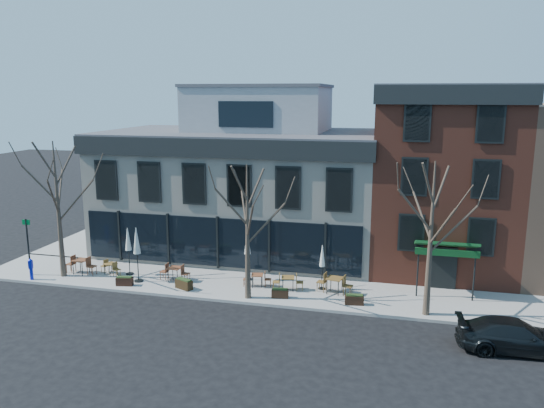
% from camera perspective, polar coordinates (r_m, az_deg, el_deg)
% --- Properties ---
extents(ground, '(120.00, 120.00, 0.00)m').
position_cam_1_polar(ground, '(32.69, -5.75, -7.29)').
color(ground, black).
rests_on(ground, ground).
extents(sidewalk_front, '(33.50, 4.70, 0.15)m').
position_cam_1_polar(sidewalk_front, '(29.82, -1.17, -8.99)').
color(sidewalk_front, gray).
rests_on(sidewalk_front, ground).
extents(sidewalk_side, '(4.50, 12.00, 0.15)m').
position_cam_1_polar(sidewalk_side, '(42.59, -17.45, -3.14)').
color(sidewalk_side, gray).
rests_on(sidewalk_side, ground).
extents(corner_building, '(18.39, 10.39, 11.10)m').
position_cam_1_polar(corner_building, '(36.19, -3.13, 2.34)').
color(corner_building, beige).
rests_on(corner_building, ground).
extents(red_brick_building, '(8.20, 11.78, 11.18)m').
position_cam_1_polar(red_brick_building, '(34.53, 17.83, 2.87)').
color(red_brick_building, brown).
rests_on(red_brick_building, ground).
extents(tree_corner, '(3.93, 3.98, 7.92)m').
position_cam_1_polar(tree_corner, '(32.71, -22.00, -0.37)').
color(tree_corner, '#382B21').
rests_on(tree_corner, sidewalk_front).
extents(tree_mid, '(3.50, 3.55, 7.04)m').
position_cam_1_polar(tree_mid, '(27.14, -2.64, -2.86)').
color(tree_mid, '#382B21').
rests_on(tree_mid, sidewalk_front).
extents(tree_right, '(3.72, 3.77, 7.48)m').
position_cam_1_polar(tree_right, '(26.09, 16.72, -3.45)').
color(tree_right, '#382B21').
rests_on(tree_right, sidewalk_front).
extents(sign_pole, '(0.50, 0.10, 3.40)m').
position_cam_1_polar(sign_pole, '(34.17, -24.76, -3.86)').
color(sign_pole, black).
rests_on(sign_pole, sidewalk_front).
extents(parked_sedan, '(4.82, 2.23, 1.36)m').
position_cam_1_polar(parked_sedan, '(25.09, 24.64, -12.76)').
color(parked_sedan, black).
rests_on(parked_sedan, ground).
extents(call_box, '(0.25, 0.25, 1.26)m').
position_cam_1_polar(call_box, '(33.62, -24.50, -6.32)').
color(call_box, '#0D18AC').
rests_on(call_box, sidewalk_front).
extents(cafe_set_0, '(2.02, 0.86, 1.05)m').
position_cam_1_polar(cafe_set_0, '(33.64, -19.85, -6.16)').
color(cafe_set_0, brown).
rests_on(cafe_set_0, sidewalk_front).
extents(cafe_set_1, '(1.57, 0.96, 0.82)m').
position_cam_1_polar(cafe_set_1, '(33.00, -16.97, -6.54)').
color(cafe_set_1, brown).
rests_on(cafe_set_1, sidewalk_front).
extents(cafe_set_2, '(1.84, 0.77, 0.96)m').
position_cam_1_polar(cafe_set_2, '(31.03, -10.41, -7.23)').
color(cafe_set_2, brown).
rests_on(cafe_set_2, sidewalk_front).
extents(cafe_set_3, '(1.63, 0.75, 0.84)m').
position_cam_1_polar(cafe_set_3, '(29.69, -1.60, -8.05)').
color(cafe_set_3, brown).
rests_on(cafe_set_3, sidewalk_front).
extents(cafe_set_4, '(1.76, 0.81, 0.90)m').
position_cam_1_polar(cafe_set_4, '(29.15, 1.73, -8.36)').
color(cafe_set_4, brown).
rests_on(cafe_set_4, sidewalk_front).
extents(cafe_set_5, '(2.05, 0.95, 1.05)m').
position_cam_1_polar(cafe_set_5, '(28.87, 6.75, -8.49)').
color(cafe_set_5, brown).
rests_on(cafe_set_5, sidewalk_front).
extents(umbrella_0, '(0.45, 0.45, 2.82)m').
position_cam_1_polar(umbrella_0, '(32.22, -15.22, -3.95)').
color(umbrella_0, black).
rests_on(umbrella_0, sidewalk_front).
extents(umbrella_1, '(0.50, 0.50, 3.15)m').
position_cam_1_polar(umbrella_1, '(30.82, -14.35, -4.17)').
color(umbrella_1, black).
rests_on(umbrella_1, sidewalk_front).
extents(umbrella_2, '(0.47, 0.47, 2.92)m').
position_cam_1_polar(umbrella_2, '(30.23, -2.66, -4.44)').
color(umbrella_2, black).
rests_on(umbrella_2, sidewalk_front).
extents(umbrella_4, '(0.40, 0.40, 2.49)m').
position_cam_1_polar(umbrella_4, '(28.97, 5.43, -5.84)').
color(umbrella_4, black).
rests_on(umbrella_4, sidewalk_front).
extents(planter_0, '(0.97, 0.54, 0.51)m').
position_cam_1_polar(planter_0, '(30.98, -15.57, -7.98)').
color(planter_0, black).
rests_on(planter_0, sidewalk_front).
extents(planter_1, '(1.09, 0.78, 0.57)m').
position_cam_1_polar(planter_1, '(29.75, -9.45, -8.47)').
color(planter_1, black).
rests_on(planter_1, sidewalk_front).
extents(planter_2, '(0.92, 0.48, 0.49)m').
position_cam_1_polar(planter_2, '(28.18, 0.87, -9.56)').
color(planter_2, black).
rests_on(planter_2, sidewalk_front).
extents(planter_3, '(0.99, 0.52, 0.53)m').
position_cam_1_polar(planter_3, '(27.63, 8.84, -10.11)').
color(planter_3, black).
rests_on(planter_3, sidewalk_front).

